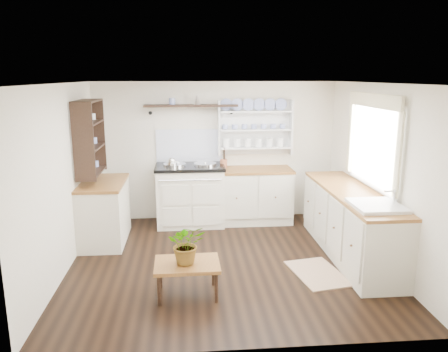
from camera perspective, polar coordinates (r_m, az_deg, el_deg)
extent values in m
cube|color=black|center=(5.86, 0.21, -11.11)|extent=(4.00, 3.80, 0.01)
cube|color=silver|center=(7.35, -1.11, 3.26)|extent=(4.00, 0.02, 2.30)
cube|color=silver|center=(6.00, 19.60, 0.30)|extent=(0.02, 3.80, 2.30)
cube|color=silver|center=(5.67, -20.34, -0.46)|extent=(0.02, 3.80, 2.30)
cube|color=white|center=(5.35, 0.23, 12.02)|extent=(4.00, 3.80, 0.01)
cube|color=white|center=(6.06, 18.92, 3.83)|extent=(0.04, 1.40, 1.00)
cube|color=white|center=(6.05, 18.75, 3.84)|extent=(0.02, 1.50, 1.10)
cube|color=beige|center=(5.98, 18.98, 9.32)|extent=(0.04, 1.55, 0.18)
cube|color=white|center=(7.16, -4.41, -2.64)|extent=(1.06, 0.69, 0.94)
cube|color=black|center=(7.04, -4.48, 1.23)|extent=(1.10, 0.73, 0.05)
cylinder|color=silver|center=(7.04, -6.47, 1.51)|extent=(0.36, 0.36, 0.03)
cylinder|color=silver|center=(7.04, -2.49, 1.59)|extent=(0.36, 0.36, 0.03)
cylinder|color=silver|center=(6.69, -4.42, -0.54)|extent=(0.96, 0.02, 0.02)
cube|color=beige|center=(7.27, 3.80, -2.60)|extent=(1.25, 0.60, 0.88)
cube|color=brown|center=(7.17, 3.85, 0.79)|extent=(1.27, 0.63, 0.04)
cube|color=beige|center=(6.16, 16.16, -6.00)|extent=(0.60, 2.40, 0.88)
cube|color=brown|center=(6.04, 16.42, -2.04)|extent=(0.62, 2.43, 0.04)
cube|color=white|center=(5.40, 19.22, -4.90)|extent=(0.55, 0.60, 0.28)
cylinder|color=silver|center=(5.43, 21.31, -2.77)|extent=(0.02, 0.02, 0.22)
cube|color=beige|center=(6.64, -15.34, -4.59)|extent=(0.60, 1.10, 0.88)
cube|color=brown|center=(6.52, -15.57, -0.89)|extent=(0.62, 1.13, 0.04)
cube|color=white|center=(7.34, 3.99, 6.38)|extent=(1.20, 0.03, 0.90)
cube|color=white|center=(7.25, 4.10, 6.30)|extent=(1.20, 0.22, 0.02)
cylinder|color=navy|center=(7.24, 4.12, 8.43)|extent=(0.20, 0.02, 0.20)
cube|color=black|center=(7.11, -4.33, 9.15)|extent=(1.50, 0.24, 0.04)
cone|color=black|center=(7.21, -9.54, 8.19)|extent=(0.06, 0.20, 0.06)
cone|color=black|center=(7.22, 0.90, 8.37)|extent=(0.06, 0.20, 0.06)
cube|color=black|center=(6.43, -17.16, 4.90)|extent=(0.28, 0.80, 1.05)
cylinder|color=#AB5F3E|center=(7.17, -0.06, 1.62)|extent=(0.12, 0.12, 0.14)
cube|color=brown|center=(4.91, -4.84, -11.43)|extent=(0.72, 0.52, 0.04)
cylinder|color=black|center=(4.81, -8.50, -14.59)|extent=(0.04, 0.04, 0.35)
cylinder|color=black|center=(5.18, -8.30, -12.51)|extent=(0.04, 0.04, 0.35)
cylinder|color=black|center=(4.82, -1.01, -14.39)|extent=(0.04, 0.04, 0.35)
cylinder|color=black|center=(5.18, -1.40, -12.34)|extent=(0.04, 0.04, 0.35)
imported|color=#3F7233|center=(4.81, -4.90, -8.78)|extent=(0.43, 0.38, 0.45)
cube|color=#987758|center=(5.64, 12.16, -12.32)|extent=(0.69, 0.94, 0.02)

